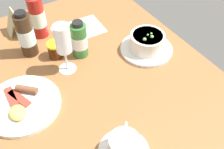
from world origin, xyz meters
TOP-DOWN VIEW (x-y plane):
  - ground_plane at (0.00, 0.00)cm, footprint 110.00×84.00cm
  - porridge_bowl at (4.36, -25.84)cm, footprint 19.66×19.66cm
  - cutlery_setting at (29.38, -9.47)cm, footprint 14.74×20.60cm
  - coffee_cup at (-25.99, 4.63)cm, footprint 14.13×14.13cm
  - wine_glass at (11.10, 3.81)cm, footprint 6.26×6.26cm
  - jam_jar at (19.40, 4.44)cm, footprint 5.52×5.52cm
  - sauce_bottle_red at (34.34, 4.28)cm, footprint 5.95×5.95cm
  - sauce_bottle_green at (15.55, -3.81)cm, footprint 5.79×5.79cm
  - sauce_bottle_brown at (26.25, 11.73)cm, footprint 6.00×6.00cm
  - breakfast_plate at (3.55, 22.80)cm, footprint 23.77×23.77cm
  - menu_card at (41.23, 11.64)cm, footprint 5.91×7.85cm

SIDE VIEW (x-z plane):
  - ground_plane at x=0.00cm, z-range -3.00..0.00cm
  - cutlery_setting at x=29.38cm, z-range -0.21..0.69cm
  - breakfast_plate at x=3.55cm, z-range -0.92..2.78cm
  - coffee_cup at x=-25.99cm, z-range -0.30..6.16cm
  - jam_jar at x=19.40cm, z-range 0.04..6.14cm
  - porridge_bowl at x=4.36cm, z-range -0.53..7.51cm
  - menu_card at x=41.23cm, z-range -0.07..10.31cm
  - sauce_bottle_green at x=15.55cm, z-range -0.57..13.94cm
  - sauce_bottle_brown at x=26.25cm, z-range -0.57..17.22cm
  - sauce_bottle_red at x=34.34cm, z-range -0.77..18.05cm
  - wine_glass at x=11.10cm, z-range 3.29..21.86cm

